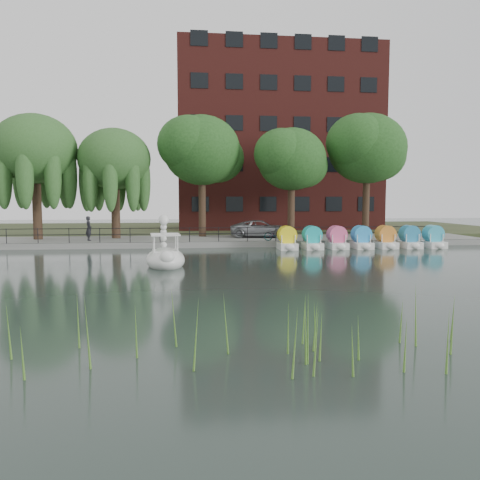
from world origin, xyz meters
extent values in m
plane|color=#33413B|center=(0.00, 0.00, 0.00)|extent=(120.00, 120.00, 0.00)
cube|color=gray|center=(0.00, 16.00, 0.20)|extent=(40.00, 6.00, 0.40)
cube|color=gray|center=(0.00, 13.05, 0.20)|extent=(40.00, 0.25, 0.40)
cube|color=#47512D|center=(0.00, 30.00, 0.18)|extent=(60.00, 22.00, 0.36)
cylinder|color=black|center=(0.00, 13.25, 1.35)|extent=(32.00, 0.04, 0.04)
cylinder|color=black|center=(0.00, 13.25, 0.95)|extent=(32.00, 0.04, 0.04)
cylinder|color=black|center=(0.00, 13.25, 0.90)|extent=(0.05, 0.05, 1.00)
cube|color=#4C1E16|center=(7.00, 30.00, 9.36)|extent=(20.00, 10.00, 18.00)
cylinder|color=#473323|center=(-13.00, 16.50, 2.50)|extent=(0.60, 0.60, 4.20)
ellipsoid|color=#3E7133|center=(-13.00, 16.50, 6.91)|extent=(5.88, 5.88, 5.00)
cylinder|color=#473323|center=(-7.50, 17.00, 2.30)|extent=(0.60, 0.60, 3.80)
ellipsoid|color=#3E7133|center=(-7.50, 17.00, 6.29)|extent=(5.32, 5.32, 4.52)
cylinder|color=#473323|center=(-1.00, 18.00, 2.65)|extent=(0.60, 0.60, 4.50)
ellipsoid|color=#316928|center=(-1.00, 18.00, 7.10)|extent=(6.00, 6.00, 5.10)
cylinder|color=#473323|center=(6.00, 17.50, 2.42)|extent=(0.60, 0.60, 4.05)
ellipsoid|color=#316928|center=(6.00, 17.50, 6.43)|extent=(5.40, 5.40, 4.59)
cylinder|color=#473323|center=(12.50, 18.50, 2.76)|extent=(0.60, 0.60, 4.72)
ellipsoid|color=#316928|center=(12.50, 18.50, 7.44)|extent=(6.30, 6.30, 5.36)
imported|color=gray|center=(3.45, 16.56, 1.15)|extent=(3.25, 5.70, 1.50)
imported|color=gray|center=(4.03, 13.32, 0.90)|extent=(1.14, 1.82, 1.00)
imported|color=black|center=(-9.03, 14.80, 1.39)|extent=(0.78, 0.86, 1.98)
ellipsoid|color=white|center=(-3.17, 4.26, 0.33)|extent=(2.20, 3.18, 0.66)
cube|color=white|center=(-3.16, 4.15, 0.66)|extent=(1.36, 1.46, 0.33)
cube|color=white|center=(-3.16, 4.20, 1.58)|extent=(1.54, 1.64, 0.07)
ellipsoid|color=white|center=(-3.03, 2.99, 0.61)|extent=(0.75, 0.62, 0.62)
sphere|color=white|center=(-3.28, 5.25, 2.27)|extent=(0.53, 0.53, 0.53)
cone|color=black|center=(-3.32, 5.60, 2.24)|extent=(0.25, 0.31, 0.22)
cylinder|color=yellow|center=(-3.30, 5.44, 2.25)|extent=(0.30, 0.14, 0.29)
cube|color=white|center=(4.44, 11.45, 0.22)|extent=(1.15, 1.70, 0.44)
cylinder|color=yellow|center=(4.44, 11.55, 0.95)|extent=(0.90, 1.20, 0.90)
cube|color=white|center=(6.14, 11.45, 0.22)|extent=(1.15, 1.70, 0.44)
cylinder|color=#1AB2B7|center=(6.14, 11.55, 0.95)|extent=(0.90, 1.20, 0.90)
cube|color=white|center=(7.84, 11.45, 0.22)|extent=(1.15, 1.70, 0.44)
cylinder|color=#E9578E|center=(7.84, 11.55, 0.95)|extent=(0.90, 1.20, 0.90)
cube|color=white|center=(9.54, 11.45, 0.22)|extent=(1.15, 1.70, 0.44)
cylinder|color=#309AE7|center=(9.54, 11.55, 0.95)|extent=(0.90, 1.20, 0.90)
cube|color=white|center=(11.24, 11.45, 0.22)|extent=(1.15, 1.70, 0.44)
cylinder|color=orange|center=(11.24, 11.55, 0.95)|extent=(0.90, 1.20, 0.90)
cube|color=white|center=(12.94, 11.45, 0.22)|extent=(1.15, 1.70, 0.44)
cylinder|color=teal|center=(12.94, 11.55, 0.95)|extent=(0.90, 1.20, 0.90)
cube|color=white|center=(14.64, 11.45, 0.22)|extent=(1.15, 1.70, 0.44)
cylinder|color=#38AFCD|center=(14.64, 11.55, 0.95)|extent=(0.90, 1.20, 0.90)
camera|label=1|loc=(-1.92, -18.85, 3.30)|focal=35.00mm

